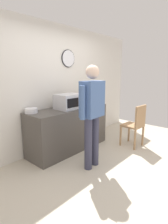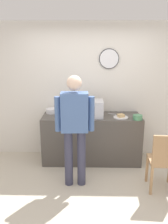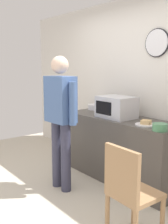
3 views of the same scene
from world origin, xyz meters
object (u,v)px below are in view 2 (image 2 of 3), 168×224
(microwave, at_px, (89,109))
(sandwich_plate, at_px, (121,117))
(wooden_chair, at_px, (164,160))
(salad_bowl, at_px, (52,111))
(spoon_utensil, at_px, (87,112))
(fork_utensil, at_px, (112,114))
(person_standing, at_px, (75,123))
(cereal_bowl, at_px, (138,117))

(microwave, xyz_separation_m, sandwich_plate, (0.57, -0.06, -0.13))
(microwave, xyz_separation_m, wooden_chair, (1.10, -0.95, -0.53))
(sandwich_plate, distance_m, salad_bowl, 1.33)
(microwave, height_order, wooden_chair, microwave)
(salad_bowl, bearing_deg, sandwich_plate, -12.74)
(microwave, xyz_separation_m, spoon_utensil, (-0.05, 0.28, -0.15))
(microwave, xyz_separation_m, salad_bowl, (-0.72, 0.23, -0.11))
(fork_utensil, xyz_separation_m, person_standing, (-0.66, -0.96, 0.12))
(salad_bowl, height_order, cereal_bowl, salad_bowl)
(microwave, height_order, sandwich_plate, microwave)
(salad_bowl, relative_size, wooden_chair, 0.25)
(microwave, bearing_deg, salad_bowl, 162.39)
(microwave, bearing_deg, fork_utensil, 21.54)
(fork_utensil, height_order, spoon_utensil, same)
(spoon_utensil, bearing_deg, wooden_chair, -46.79)
(cereal_bowl, distance_m, spoon_utensil, 1.01)
(cereal_bowl, height_order, fork_utensil, cereal_bowl)
(wooden_chair, bearing_deg, salad_bowl, 147.08)
(cereal_bowl, relative_size, wooden_chair, 0.18)
(sandwich_plate, xyz_separation_m, salad_bowl, (-1.29, 0.29, 0.02))
(sandwich_plate, bearing_deg, microwave, 173.69)
(cereal_bowl, height_order, person_standing, person_standing)
(sandwich_plate, bearing_deg, cereal_bowl, -21.69)
(spoon_utensil, bearing_deg, fork_utensil, -12.23)
(sandwich_plate, distance_m, fork_utensil, 0.27)
(fork_utensil, bearing_deg, wooden_chair, -59.26)
(microwave, height_order, cereal_bowl, microwave)
(fork_utensil, bearing_deg, person_standing, -124.18)
(spoon_utensil, bearing_deg, sandwich_plate, -28.67)
(salad_bowl, xyz_separation_m, cereal_bowl, (1.57, -0.40, -0.00))
(person_standing, bearing_deg, salad_bowl, 116.17)
(sandwich_plate, xyz_separation_m, spoon_utensil, (-0.62, 0.34, -0.02))
(fork_utensil, bearing_deg, spoon_utensil, 167.77)
(wooden_chair, bearing_deg, microwave, 139.20)
(fork_utensil, xyz_separation_m, spoon_utensil, (-0.49, 0.11, 0.00))
(cereal_bowl, distance_m, fork_utensil, 0.54)
(sandwich_plate, bearing_deg, wooden_chair, -59.06)
(fork_utensil, relative_size, wooden_chair, 0.18)
(sandwich_plate, relative_size, person_standing, 0.15)
(cereal_bowl, relative_size, fork_utensil, 0.98)
(microwave, distance_m, cereal_bowl, 0.87)
(cereal_bowl, bearing_deg, salad_bowl, 165.61)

